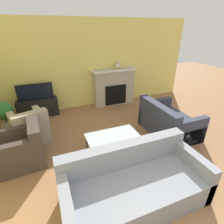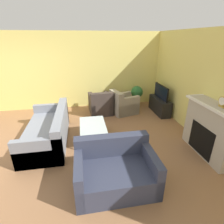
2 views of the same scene
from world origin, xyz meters
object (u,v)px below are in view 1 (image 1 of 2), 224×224
couch_sectional (134,185)px  mantel_clock (117,65)px  coffee_table (113,138)px  tv (35,92)px  couch_loveseat (168,122)px  potted_plant (4,114)px  armchair_accent (30,129)px  armchair_by_window (21,150)px

couch_sectional → mantel_clock: mantel_clock is taller
mantel_clock → coffee_table: bearing=-114.8°
tv → couch_loveseat: bearing=-36.3°
potted_plant → tv: bearing=38.8°
couch_sectional → coffee_table: 1.12m
armchair_accent → potted_plant: (-0.57, 0.67, 0.19)m
coffee_table → couch_loveseat: bearing=9.9°
armchair_by_window → coffee_table: (1.74, -0.40, 0.09)m
armchair_by_window → potted_plant: bearing=-167.4°
tv → couch_sectional: tv is taller
armchair_accent → tv: bearing=-114.8°
couch_loveseat → coffee_table: couch_loveseat is taller
tv → mantel_clock: 2.63m
tv → coffee_table: tv is taller
couch_loveseat → armchair_accent: size_ratio=1.40×
armchair_accent → coffee_table: size_ratio=0.93×
tv → armchair_accent: size_ratio=0.98×
armchair_by_window → potted_plant: 1.53m
couch_loveseat → armchair_accent: (-3.17, 0.91, 0.01)m
coffee_table → armchair_accent: bearing=143.3°
couch_loveseat → armchair_by_window: (-3.32, 0.13, 0.01)m
couch_loveseat → mantel_clock: size_ratio=6.29×
coffee_table → mantel_clock: mantel_clock is taller
armchair_accent → potted_plant: armchair_accent is taller
tv → potted_plant: (-0.76, -0.61, -0.27)m
couch_sectional → coffee_table: couch_sectional is taller
tv → armchair_by_window: tv is taller
tv → armchair_by_window: (-0.33, -2.06, -0.46)m
tv → couch_loveseat: (2.98, -2.19, -0.47)m
tv → armchair_accent: bearing=-98.4°
armchair_by_window → mantel_clock: bearing=122.5°
tv → couch_loveseat: 3.73m
couch_loveseat → tv: bearing=53.7°
couch_loveseat → coffee_table: bearing=99.9°
armchair_accent → coffee_table: armchair_accent is taller
mantel_clock → couch_loveseat: bearing=-79.7°
tv → potted_plant: 1.01m
couch_loveseat → armchair_by_window: 3.32m
couch_sectional → couch_loveseat: size_ratio=1.53×
couch_sectional → mantel_clock: bearing=70.4°
tv → armchair_by_window: 2.14m
coffee_table → mantel_clock: bearing=65.2°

